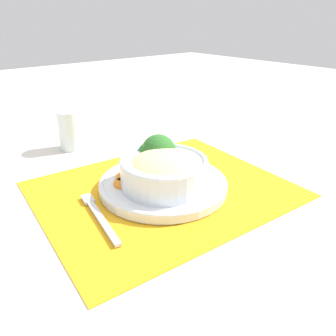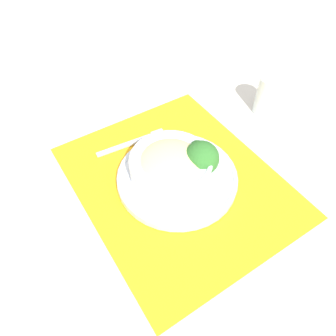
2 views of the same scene
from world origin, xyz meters
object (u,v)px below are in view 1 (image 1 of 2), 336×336
Objects in this scene: water_glass at (71,132)px; fork at (97,213)px; bowl at (164,170)px; broccoli_floret at (158,152)px.

water_glass reaches higher than fork.
bowl is at bearing 5.03° from fork.
fork is at bearing 174.31° from bowl.
fork is at bearing -166.48° from broccoli_floret.
broccoli_floret is at bearing 61.28° from bowl.
fork is (-0.12, -0.35, -0.04)m from water_glass.
broccoli_floret is 0.31m from water_glass.
water_glass reaches higher than bowl.
broccoli_floret is 0.20m from fork.
bowl is 0.37m from water_glass.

